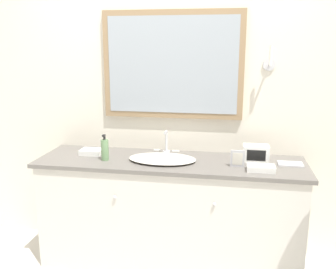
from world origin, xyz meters
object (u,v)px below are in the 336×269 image
object	(u,v)px
sink_basin	(163,158)
soap_bottle	(105,149)
appliance_box	(256,153)
picture_frame	(237,159)

from	to	relation	value
sink_basin	soap_bottle	distance (m)	0.44
soap_bottle	appliance_box	distance (m)	1.14
appliance_box	picture_frame	xyz separation A→B (m)	(-0.14, -0.16, 0.00)
picture_frame	appliance_box	bearing A→B (deg)	49.97
sink_basin	appliance_box	bearing A→B (deg)	9.10
soap_bottle	picture_frame	xyz separation A→B (m)	(0.99, 0.01, -0.02)
appliance_box	picture_frame	size ratio (longest dim) A/B	1.56
sink_basin	appliance_box	distance (m)	0.70
sink_basin	appliance_box	size ratio (longest dim) A/B	2.68
sink_basin	picture_frame	bearing A→B (deg)	-5.28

